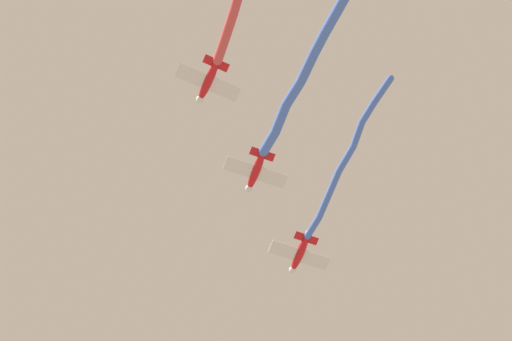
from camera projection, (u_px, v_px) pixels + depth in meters
The scene contains 5 objects.
airplane_lead at pixel (299, 254), 83.65m from camera, with size 6.09×4.70×1.52m.
smoke_trail_lead at pixel (347, 159), 80.76m from camera, with size 8.52×15.47×3.30m.
airplane_left_wing at pixel (256, 171), 80.34m from camera, with size 6.09×4.70×1.52m.
smoke_trail_left_wing at pixel (312, 59), 75.57m from camera, with size 10.28×18.38×1.77m.
airplane_right_wing at pixel (208, 81), 77.03m from camera, with size 6.00×4.67×1.52m.
Camera 1 is at (-2.19, -45.28, 4.98)m, focal length 60.47 mm.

